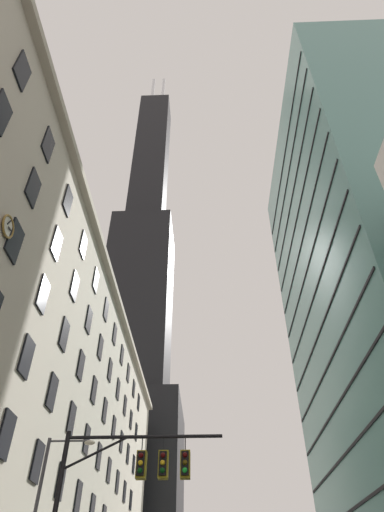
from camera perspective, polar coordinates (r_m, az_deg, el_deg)
station_building at (r=46.79m, az=-22.94°, el=-20.27°), size 17.68×66.04×29.21m
dark_skyscraper at (r=104.81m, az=-7.63°, el=-11.23°), size 23.02×23.02×171.18m
traffic_signal_mast at (r=19.36m, az=-7.93°, el=-27.40°), size 6.65×0.63×7.15m
street_lamppost at (r=24.96m, az=-19.11°, el=-29.25°), size 2.52×0.32×8.31m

